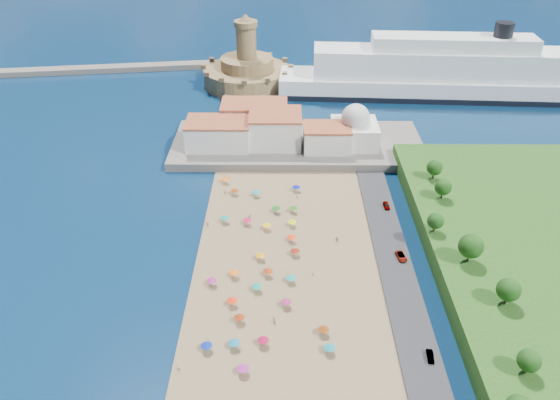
{
  "coord_description": "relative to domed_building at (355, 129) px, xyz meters",
  "views": [
    {
      "loc": [
        5.04,
        -105.3,
        90.15
      ],
      "look_at": [
        4.0,
        25.0,
        8.0
      ],
      "focal_mm": 35.0,
      "sensor_mm": 36.0,
      "label": 1
    }
  ],
  "objects": [
    {
      "name": "beach_parasols",
      "position": [
        -30.36,
        -82.86,
        -6.83
      ],
      "size": [
        31.56,
        115.79,
        2.2
      ],
      "color": "gray",
      "rests_on": "beach"
    },
    {
      "name": "cruise_ship",
      "position": [
        46.85,
        54.54,
        0.61
      ],
      "size": [
        149.1,
        30.08,
        32.37
      ],
      "color": "black",
      "rests_on": "ground"
    },
    {
      "name": "jetty",
      "position": [
        -42.0,
        37.0,
        -7.77
      ],
      "size": [
        18.0,
        70.0,
        2.4
      ],
      "primitive_type": "cube",
      "color": "#59544C",
      "rests_on": "ground"
    },
    {
      "name": "beachgoers",
      "position": [
        -31.69,
        -74.17,
        -7.85
      ],
      "size": [
        37.89,
        99.58,
        1.88
      ],
      "color": "tan",
      "rests_on": "beach"
    },
    {
      "name": "breakwater",
      "position": [
        -140.0,
        82.0,
        -7.67
      ],
      "size": [
        199.03,
        34.77,
        2.6
      ],
      "primitive_type": "cube",
      "rotation": [
        0.0,
        0.0,
        0.14
      ],
      "color": "#59544C",
      "rests_on": "ground"
    },
    {
      "name": "fortress",
      "position": [
        -42.0,
        67.0,
        -2.29
      ],
      "size": [
        40.0,
        40.0,
        32.4
      ],
      "color": "#9F804F",
      "rests_on": "ground"
    },
    {
      "name": "parked_cars",
      "position": [
        6.0,
        -61.64,
        -7.63
      ],
      "size": [
        2.74,
        62.24,
        1.37
      ],
      "color": "gray",
      "rests_on": "promenade"
    },
    {
      "name": "waterfront_buildings",
      "position": [
        -33.05,
        2.64,
        -1.1
      ],
      "size": [
        57.0,
        29.0,
        11.0
      ],
      "color": "silver",
      "rests_on": "terrace"
    },
    {
      "name": "terrace",
      "position": [
        -20.0,
        2.0,
        -7.47
      ],
      "size": [
        90.0,
        36.0,
        3.0
      ],
      "primitive_type": "cube",
      "color": "#59544C",
      "rests_on": "ground"
    },
    {
      "name": "ground",
      "position": [
        -30.0,
        -71.0,
        -8.97
      ],
      "size": [
        700.0,
        700.0,
        0.0
      ],
      "primitive_type": "plane",
      "color": "#071938",
      "rests_on": "ground"
    },
    {
      "name": "hillside_trees",
      "position": [
        19.54,
        -77.4,
        1.0
      ],
      "size": [
        15.58,
        104.62,
        7.78
      ],
      "color": "#382314",
      "rests_on": "hillside"
    },
    {
      "name": "domed_building",
      "position": [
        0.0,
        0.0,
        0.0
      ],
      "size": [
        16.0,
        16.0,
        15.0
      ],
      "color": "silver",
      "rests_on": "terrace"
    }
  ]
}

